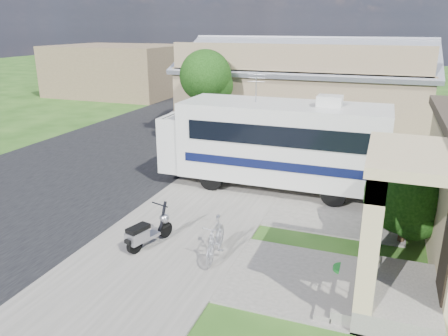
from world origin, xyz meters
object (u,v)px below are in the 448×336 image
(motorhome, at_px, (274,141))
(van, at_px, (229,93))
(shrub, at_px, (410,190))
(pickup_truck, at_px, (201,113))
(scooter, at_px, (147,232))
(bicycle, at_px, (215,241))
(garden_hose, at_px, (342,272))

(motorhome, height_order, van, motorhome)
(motorhome, distance_m, shrub, 5.22)
(motorhome, relative_size, van, 1.41)
(motorhome, xyz_separation_m, van, (-7.26, 15.74, -0.92))
(pickup_truck, bearing_deg, shrub, 128.33)
(scooter, relative_size, bicycle, 0.94)
(garden_hose, bearing_deg, van, 116.09)
(pickup_truck, xyz_separation_m, van, (-0.82, 7.21, 0.06))
(pickup_truck, bearing_deg, scooter, 102.34)
(van, bearing_deg, bicycle, -74.71)
(shrub, height_order, pickup_truck, shrub)
(van, height_order, garden_hose, van)
(pickup_truck, bearing_deg, bicycle, 109.16)
(shrub, height_order, van, shrub)
(shrub, relative_size, scooter, 1.86)
(motorhome, distance_m, scooter, 6.06)
(motorhome, relative_size, bicycle, 4.68)
(motorhome, relative_size, shrub, 2.69)
(scooter, bearing_deg, garden_hose, 20.84)
(van, bearing_deg, motorhome, -68.62)
(scooter, height_order, garden_hose, scooter)
(van, bearing_deg, garden_hose, -67.28)
(shrub, bearing_deg, pickup_truck, 133.55)
(motorhome, relative_size, garden_hose, 17.21)
(van, distance_m, garden_hose, 23.32)
(motorhome, xyz_separation_m, shrub, (4.38, -2.85, -0.23))
(motorhome, height_order, shrub, motorhome)
(shrub, bearing_deg, scooter, -156.58)
(bicycle, distance_m, garden_hose, 3.13)
(bicycle, xyz_separation_m, pickup_truck, (-6.35, 14.00, 0.24))
(shrub, xyz_separation_m, scooter, (-6.35, -2.75, -1.02))
(motorhome, distance_m, pickup_truck, 10.73)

